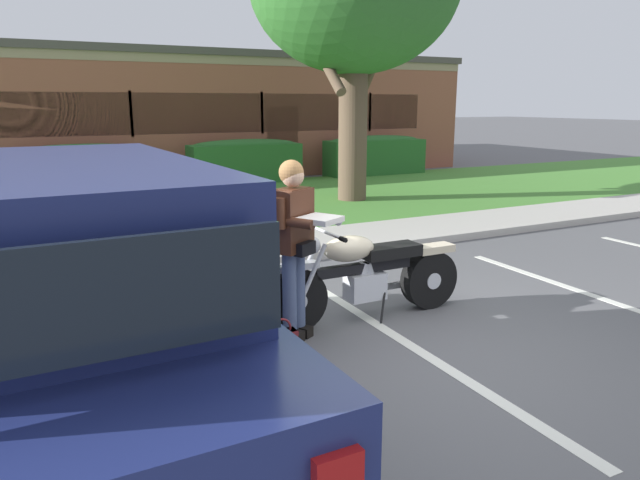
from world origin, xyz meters
name	(u,v)px	position (x,y,z in m)	size (l,w,h in m)	color
ground_plane	(416,354)	(0.00, 0.00, 0.00)	(140.00, 140.00, 0.00)	#565659
curb_strip	(272,260)	(0.00, 3.39, 0.06)	(60.00, 0.20, 0.12)	#B7B2A8
concrete_walk	(250,249)	(0.00, 4.24, 0.04)	(60.00, 1.50, 0.08)	#B7B2A8
grass_lawn	(183,208)	(0.00, 8.29, 0.03)	(60.00, 6.60, 0.06)	#478433
stall_stripe_0	(97,414)	(-2.70, 0.20, 0.00)	(0.12, 4.40, 0.01)	silver
stall_stripe_1	(409,344)	(0.06, 0.20, 0.00)	(0.12, 4.40, 0.01)	silver
stall_stripe_2	(607,300)	(2.82, 0.20, 0.00)	(0.12, 4.40, 0.01)	silver
motorcycle	(374,273)	(0.16, 0.98, 0.48)	(2.24, 0.82, 1.18)	black
rider_person	(295,236)	(-0.80, 0.84, 1.01)	(0.59, 0.67, 1.70)	black
handbag	(281,341)	(-1.11, 0.50, 0.14)	(0.28, 0.13, 0.36)	maroon
parked_suv_adjacent	(58,301)	(-2.88, 0.00, 0.96)	(2.09, 4.88, 1.86)	navy
hedge_center_left	(82,168)	(-1.64, 11.43, 0.65)	(3.03, 0.90, 1.24)	#286028
hedge_center_right	(245,161)	(2.57, 11.43, 0.65)	(3.08, 0.90, 1.24)	#286028
hedge_right	(375,155)	(6.79, 11.43, 0.65)	(3.18, 0.90, 1.24)	#286028
brick_building	(102,113)	(-0.21, 18.20, 1.85)	(22.02, 11.71, 3.69)	#93513D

